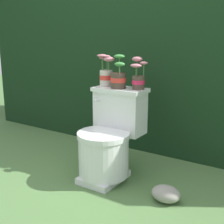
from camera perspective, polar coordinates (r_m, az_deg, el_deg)
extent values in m
plane|color=#4C703D|center=(2.51, -2.74, -11.39)|extent=(12.00, 12.00, 0.00)
cube|color=black|center=(3.27, 9.21, 9.74)|extent=(3.85, 1.00, 1.68)
cube|color=silver|center=(2.42, -1.53, -11.76)|extent=(0.27, 0.36, 0.05)
cylinder|color=silver|center=(2.35, -1.55, -8.04)|extent=(0.38, 0.38, 0.29)
cylinder|color=silver|center=(2.29, -1.58, -4.22)|extent=(0.39, 0.39, 0.04)
cube|color=silver|center=(2.44, 1.48, -0.03)|extent=(0.39, 0.20, 0.33)
cube|color=silver|center=(2.40, 1.50, 4.09)|extent=(0.41, 0.22, 0.03)
cylinder|color=silver|center=(2.39, -2.85, 2.07)|extent=(0.02, 0.05, 0.02)
cylinder|color=beige|center=(2.49, -1.11, 6.22)|extent=(0.10, 0.10, 0.12)
cylinder|color=red|center=(2.49, -1.11, 6.36)|extent=(0.10, 0.10, 0.04)
cylinder|color=#332319|center=(2.48, -1.12, 7.50)|extent=(0.09, 0.09, 0.01)
cylinder|color=#4C753D|center=(2.49, -1.69, 8.71)|extent=(0.01, 0.01, 0.09)
ellipsoid|color=#B26B75|center=(2.49, -1.69, 9.90)|extent=(0.07, 0.05, 0.02)
cylinder|color=#4C753D|center=(2.47, -1.78, 8.85)|extent=(0.01, 0.01, 0.11)
ellipsoid|color=#B26B75|center=(2.47, -1.79, 10.24)|extent=(0.09, 0.07, 0.02)
cylinder|color=#4C753D|center=(2.45, -0.89, 8.76)|extent=(0.01, 0.01, 0.10)
ellipsoid|color=#B26B75|center=(2.44, -0.90, 10.12)|extent=(0.06, 0.04, 0.02)
cylinder|color=#4C753D|center=(2.45, -0.58, 8.46)|extent=(0.01, 0.01, 0.08)
ellipsoid|color=#B26B75|center=(2.44, -0.59, 9.63)|extent=(0.10, 0.07, 0.04)
cylinder|color=#47382D|center=(2.38, 1.16, 5.77)|extent=(0.12, 0.12, 0.12)
cylinder|color=red|center=(2.38, 1.16, 5.91)|extent=(0.12, 0.12, 0.04)
cylinder|color=#332319|center=(2.37, 1.16, 7.02)|extent=(0.11, 0.11, 0.01)
cylinder|color=#4C753D|center=(2.32, 1.40, 7.77)|extent=(0.01, 0.01, 0.06)
ellipsoid|color=#387F38|center=(2.32, 1.41, 8.73)|extent=(0.09, 0.06, 0.03)
cylinder|color=#4C753D|center=(2.40, 1.33, 8.58)|extent=(0.01, 0.01, 0.11)
ellipsoid|color=#387F38|center=(2.39, 1.34, 10.13)|extent=(0.09, 0.06, 0.03)
cylinder|color=#47382D|center=(2.34, 4.83, 5.37)|extent=(0.09, 0.09, 0.10)
cylinder|color=#D1234C|center=(2.34, 4.84, 5.49)|extent=(0.10, 0.10, 0.03)
cylinder|color=#332319|center=(2.33, 4.86, 6.44)|extent=(0.09, 0.09, 0.01)
cylinder|color=#4C753D|center=(2.36, 4.60, 8.02)|extent=(0.01, 0.01, 0.11)
ellipsoid|color=#B26B75|center=(2.36, 4.63, 9.61)|extent=(0.08, 0.06, 0.04)
cylinder|color=#4C753D|center=(2.33, 5.81, 7.65)|extent=(0.01, 0.01, 0.09)
ellipsoid|color=#B26B75|center=(2.32, 5.84, 8.91)|extent=(0.06, 0.04, 0.02)
cylinder|color=#4C753D|center=(2.33, 4.41, 7.42)|extent=(0.01, 0.01, 0.07)
ellipsoid|color=#B26B75|center=(2.33, 4.43, 8.45)|extent=(0.10, 0.07, 0.03)
ellipsoid|color=gray|center=(2.15, 9.83, -14.53)|extent=(0.19, 0.16, 0.11)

